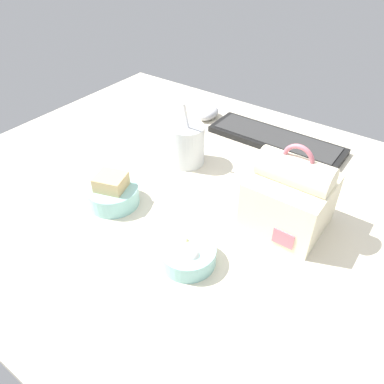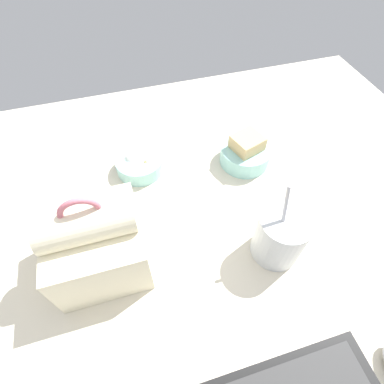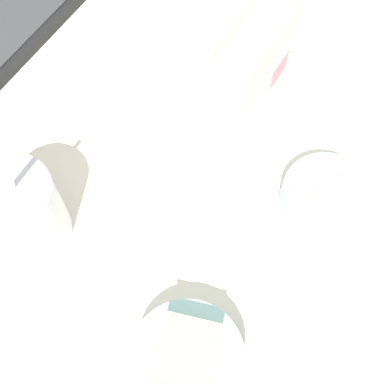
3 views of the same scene
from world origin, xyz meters
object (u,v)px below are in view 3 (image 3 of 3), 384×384
(lunch_bag, at_px, (219,38))
(soup_cup, at_px, (21,211))
(bento_bowl_sandwich, at_px, (187,359))
(bento_bowl_snacks, at_px, (326,199))

(lunch_bag, bearing_deg, soup_cup, 167.77)
(soup_cup, xyz_separation_m, bento_bowl_sandwich, (-0.04, -0.25, -0.03))
(lunch_bag, xyz_separation_m, bento_bowl_snacks, (-0.11, -0.23, -0.06))
(bento_bowl_sandwich, bearing_deg, bento_bowl_snacks, -10.11)
(bento_bowl_snacks, bearing_deg, bento_bowl_sandwich, 169.89)
(bento_bowl_sandwich, distance_m, bento_bowl_snacks, 0.27)
(lunch_bag, xyz_separation_m, soup_cup, (-0.34, 0.07, -0.02))
(lunch_bag, bearing_deg, bento_bowl_sandwich, -154.39)
(soup_cup, bearing_deg, bento_bowl_snacks, -53.19)
(soup_cup, distance_m, bento_bowl_snacks, 0.38)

